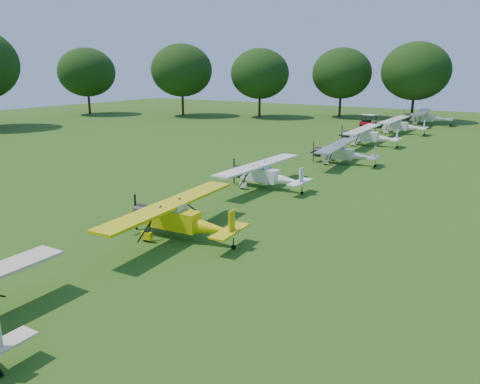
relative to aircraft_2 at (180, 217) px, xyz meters
The scene contains 9 objects.
ground 7.46m from the aircraft_2, 100.92° to the left, with size 160.00×160.00×0.00m, color #2C5415.
tree_belt 10.30m from the aircraft_2, 73.59° to the left, with size 137.36×130.27×14.52m.
aircraft_2 is the anchor object (origin of this frame).
aircraft_3 11.77m from the aircraft_2, 97.62° to the left, with size 6.27×9.96×1.97m.
aircraft_4 23.50m from the aircraft_2, 90.19° to the left, with size 6.22×9.90×1.94m.
aircraft_5 35.24m from the aircraft_2, 92.48° to the left, with size 6.80×10.82×2.13m.
aircraft_6 47.28m from the aircraft_2, 91.46° to the left, with size 6.84×10.86×2.15m.
aircraft_7 59.79m from the aircraft_2, 90.32° to the left, with size 7.39×11.75×2.31m.
golf_cart 52.32m from the aircraft_2, 97.65° to the left, with size 2.56×1.97×1.94m.
Camera 1 is at (16.80, -25.08, 8.82)m, focal length 35.00 mm.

